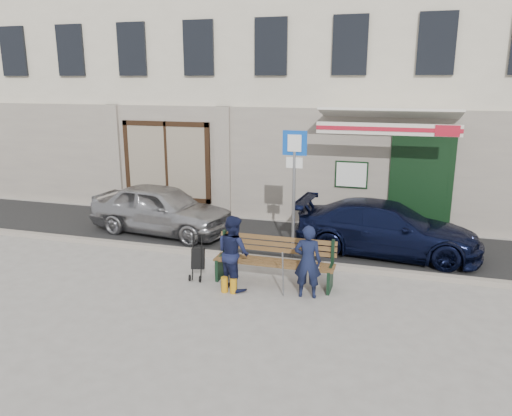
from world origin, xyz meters
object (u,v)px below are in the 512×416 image
at_px(stroller, 198,260).
at_px(car_silver, 161,209).
at_px(bench, 272,262).
at_px(parking_sign, 294,173).
at_px(man, 308,262).
at_px(woman, 233,252).
at_px(car_navy, 387,228).

bearing_deg(stroller, car_silver, 115.38).
bearing_deg(bench, parking_sign, 87.01).
distance_m(car_silver, man, 5.29).
relative_size(parking_sign, woman, 1.98).
relative_size(car_navy, woman, 2.88).
xyz_separation_m(man, woman, (-1.45, -0.01, 0.03)).
height_order(car_navy, parking_sign, parking_sign).
relative_size(parking_sign, bench, 1.20).
distance_m(parking_sign, bench, 2.16).
relative_size(car_silver, man, 2.76).
distance_m(car_navy, bench, 3.24).
bearing_deg(car_silver, stroller, -133.75).
distance_m(parking_sign, woman, 2.44).
height_order(car_navy, man, man).
bearing_deg(man, parking_sign, -76.76).
bearing_deg(car_silver, car_navy, -82.79).
xyz_separation_m(car_navy, bench, (-2.10, -2.46, -0.15)).
bearing_deg(car_navy, man, 159.53).
relative_size(car_navy, bench, 1.75).
bearing_deg(woman, man, -143.89).
height_order(car_navy, stroller, car_navy).
bearing_deg(bench, stroller, -172.87).
bearing_deg(car_navy, parking_sign, 118.08).
xyz_separation_m(car_navy, woman, (-2.76, -2.89, 0.12)).
bearing_deg(bench, car_navy, 49.54).
bearing_deg(man, bench, -34.33).
xyz_separation_m(parking_sign, woman, (-0.74, -1.98, -1.23)).
bearing_deg(stroller, man, -19.54).
bearing_deg(woman, stroller, 20.42).
distance_m(bench, woman, 0.82).
bearing_deg(parking_sign, car_navy, 24.79).
height_order(bench, woman, woman).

